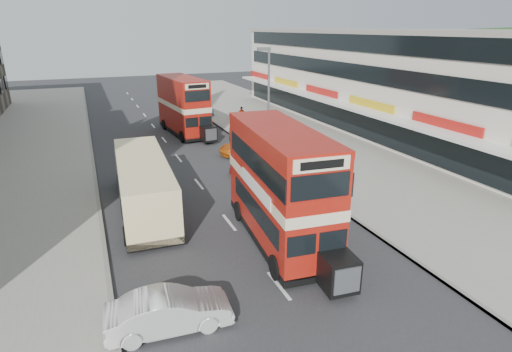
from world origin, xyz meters
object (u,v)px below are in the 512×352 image
car_right_c (197,112)px  pedestrian_near (307,156)px  car_right_a (264,163)px  car_left_front (169,311)px  cyclist (232,140)px  bus_second (183,106)px  car_right_b (246,147)px  bus_main (280,186)px  coach (144,183)px  street_lamp (268,94)px  pedestrian_far (241,115)px

car_right_c → pedestrian_near: size_ratio=1.83×
car_right_a → pedestrian_near: pedestrian_near is taller
car_left_front → car_right_c: 34.54m
car_left_front → cyclist: (9.11, 19.91, 0.04)m
bus_second → car_right_b: 9.21m
car_left_front → car_right_a: 16.16m
car_right_b → car_left_front: bearing=-32.9°
car_right_a → cyclist: size_ratio=2.33×
bus_second → pedestrian_near: 15.08m
car_right_c → cyclist: bearing=0.4°
car_right_b → bus_main: bearing=-19.5°
bus_second → coach: bearing=64.0°
car_right_a → car_right_b: size_ratio=1.11×
coach → pedestrian_near: size_ratio=5.16×
car_right_c → pedestrian_near: 20.92m
street_lamp → pedestrian_near: street_lamp is taller
coach → cyclist: (8.44, 9.78, -0.85)m
bus_main → car_right_a: bus_main is taller
bus_second → car_right_b: size_ratio=2.09×
car_left_front → cyclist: 21.90m
coach → pedestrian_near: 11.51m
coach → bus_second: bearing=72.7°
cyclist → car_right_b: bearing=-77.7°
coach → car_left_front: coach is taller
cyclist → coach: bearing=-131.8°
bus_main → coach: 8.06m
coach → car_right_b: 11.87m
coach → pedestrian_far: (12.40, 18.24, -0.60)m
coach → car_right_b: (8.91, 7.79, -0.95)m
pedestrian_near → cyclist: size_ratio=0.94×
bus_second → bus_main: bearing=82.4°
street_lamp → pedestrian_near: (1.05, -4.43, -3.66)m
car_right_b → cyclist: cyclist is taller
car_right_b → pedestrian_far: bearing=156.7°
bus_main → cyclist: bus_main is taller
bus_second → coach: 17.38m
coach → car_right_b: size_ratio=2.30×
car_right_b → bus_second: bearing=-165.7°
car_right_a → pedestrian_far: bearing=167.5°
car_right_a → street_lamp: bearing=155.5°
bus_second → car_right_a: 13.48m
car_right_b → cyclist: bearing=-171.4°
bus_main → car_right_b: size_ratio=2.19×
street_lamp → car_left_front: street_lamp is taller
car_right_b → pedestrian_far: size_ratio=2.70×
pedestrian_near → cyclist: 8.06m
bus_second → coach: bus_second is taller
car_left_front → car_right_a: car_right_a is taller
bus_second → pedestrian_near: bus_second is taller
street_lamp → coach: bearing=-146.9°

